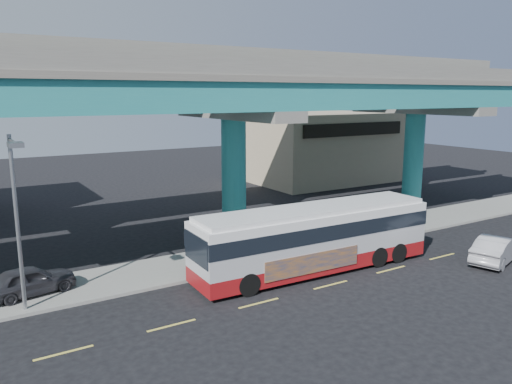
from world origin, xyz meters
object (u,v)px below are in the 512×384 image
parked_car (30,280)px  sedan (497,249)px  stop_sign (381,210)px  transit_bus (315,236)px  street_lamp (16,200)px

parked_car → sedan: bearing=-120.3°
stop_sign → parked_car: bearing=155.9°
sedan → stop_sign: 6.92m
transit_bus → sedan: (9.11, -4.09, -1.09)m
stop_sign → transit_bus: bearing=178.7°
sedan → street_lamp: bearing=58.2°
street_lamp → stop_sign: size_ratio=3.12×
stop_sign → street_lamp: bearing=161.7°
sedan → street_lamp: (-22.37, 5.84, 4.13)m
sedan → street_lamp: size_ratio=0.65×
parked_car → street_lamp: 4.56m
transit_bus → street_lamp: 13.71m
transit_bus → street_lamp: street_lamp is taller
transit_bus → stop_sign: transit_bus is taller
street_lamp → stop_sign: (20.42, 0.72, -3.07)m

